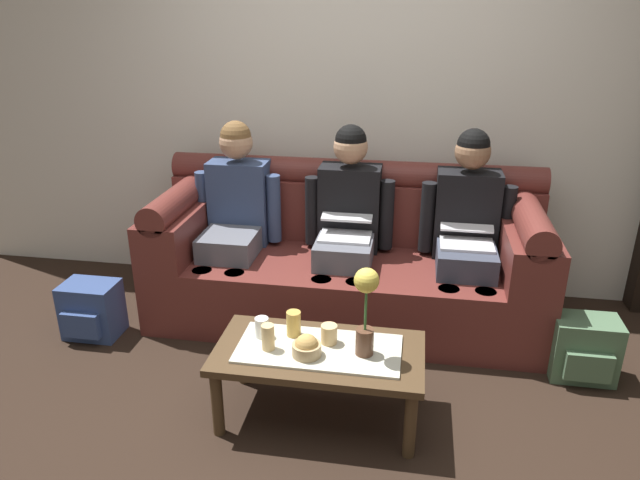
# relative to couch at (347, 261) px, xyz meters

# --- Properties ---
(ground_plane) EXTENTS (14.00, 14.00, 0.00)m
(ground_plane) POSITION_rel_couch_xyz_m (0.00, -1.17, -0.37)
(ground_plane) COLOR black
(back_wall_patterned) EXTENTS (6.00, 0.12, 2.90)m
(back_wall_patterned) POSITION_rel_couch_xyz_m (0.00, 0.53, 1.08)
(back_wall_patterned) COLOR silver
(back_wall_patterned) RESTS_ON ground_plane
(couch) EXTENTS (2.40, 0.88, 0.96)m
(couch) POSITION_rel_couch_xyz_m (0.00, 0.00, 0.00)
(couch) COLOR maroon
(couch) RESTS_ON ground_plane
(person_left) EXTENTS (0.56, 0.67, 1.22)m
(person_left) POSITION_rel_couch_xyz_m (-0.72, -0.00, 0.29)
(person_left) COLOR #595B66
(person_left) RESTS_ON ground_plane
(person_middle) EXTENTS (0.56, 0.67, 1.22)m
(person_middle) POSITION_rel_couch_xyz_m (0.00, -0.00, 0.29)
(person_middle) COLOR #595B66
(person_middle) RESTS_ON ground_plane
(person_right) EXTENTS (0.56, 0.67, 1.22)m
(person_right) POSITION_rel_couch_xyz_m (0.72, -0.00, 0.29)
(person_right) COLOR #383D4C
(person_right) RESTS_ON ground_plane
(coffee_table) EXTENTS (0.99, 0.51, 0.39)m
(coffee_table) POSITION_rel_couch_xyz_m (0.00, -1.05, -0.04)
(coffee_table) COLOR #47331E
(coffee_table) RESTS_ON ground_plane
(flower_vase) EXTENTS (0.11, 0.11, 0.43)m
(flower_vase) POSITION_rel_couch_xyz_m (0.22, -1.07, 0.28)
(flower_vase) COLOR brown
(flower_vase) RESTS_ON coffee_table
(snack_bowl) EXTENTS (0.14, 0.14, 0.11)m
(snack_bowl) POSITION_rel_couch_xyz_m (-0.05, -1.12, 0.06)
(snack_bowl) COLOR tan
(snack_bowl) RESTS_ON coffee_table
(cup_near_left) EXTENTS (0.07, 0.07, 0.10)m
(cup_near_left) POSITION_rel_couch_xyz_m (-0.29, -1.00, 0.07)
(cup_near_left) COLOR white
(cup_near_left) RESTS_ON coffee_table
(cup_near_right) EXTENTS (0.07, 0.07, 0.13)m
(cup_near_right) POSITION_rel_couch_xyz_m (-0.14, -0.96, 0.08)
(cup_near_right) COLOR gold
(cup_near_right) RESTS_ON coffee_table
(cup_far_center) EXTENTS (0.06, 0.06, 0.13)m
(cup_far_center) POSITION_rel_couch_xyz_m (-0.23, -1.10, 0.08)
(cup_far_center) COLOR #DBB77A
(cup_far_center) RESTS_ON coffee_table
(cup_far_left) EXTENTS (0.08, 0.08, 0.09)m
(cup_far_left) POSITION_rel_couch_xyz_m (0.04, -1.00, 0.07)
(cup_far_left) COLOR #DBB77A
(cup_far_left) RESTS_ON coffee_table
(backpack_right) EXTENTS (0.34, 0.26, 0.35)m
(backpack_right) POSITION_rel_couch_xyz_m (1.35, -0.50, -0.20)
(backpack_right) COLOR #4C6B4C
(backpack_right) RESTS_ON ground_plane
(backpack_left) EXTENTS (0.32, 0.28, 0.34)m
(backpack_left) POSITION_rel_couch_xyz_m (-1.49, -0.54, -0.20)
(backpack_left) COLOR #33477A
(backpack_left) RESTS_ON ground_plane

